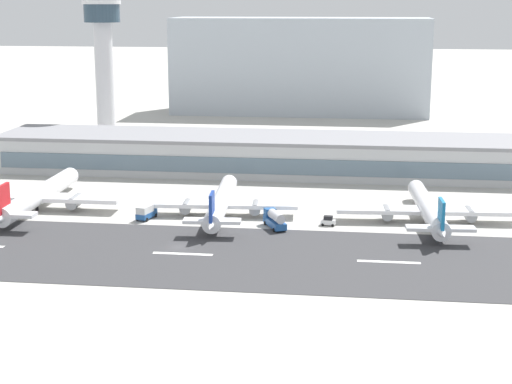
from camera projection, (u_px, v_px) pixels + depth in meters
The scene contains 13 objects.
ground_plane at pixel (179, 248), 163.08m from camera, with size 1400.00×1400.00×0.00m, color #B2AFA8.
runway_strip at pixel (174, 254), 159.05m from camera, with size 800.00×39.43×0.08m, color #38383A.
runway_centreline_dash_4 at pixel (183, 254), 158.82m from camera, with size 12.00×1.20×0.01m, color white.
runway_centreline_dash_5 at pixel (389, 262), 153.91m from camera, with size 12.00×1.20×0.01m, color white.
terminal_building at pixel (258, 154), 233.85m from camera, with size 150.78×26.37×10.72m.
control_tower at pixel (104, 57), 267.73m from camera, with size 12.72×12.72×48.63m.
distant_hotel_block at pixel (300, 66), 353.42m from camera, with size 111.03×30.76×41.35m, color #A8B2BC.
airliner_red_tail_gate_0 at pixel (37, 197), 191.40m from camera, with size 40.31×49.33×10.30m.
airliner_navy_tail_gate_1 at pixel (220, 204), 185.90m from camera, with size 35.98×45.78×9.55m.
airliner_blue_tail_gate_2 at pixel (429, 210), 180.37m from camera, with size 41.28×45.46×9.49m.
service_box_truck_0 at pixel (147, 211), 184.08m from camera, with size 3.89×6.41×3.25m.
service_baggage_tug_1 at pixel (328, 221), 178.87m from camera, with size 3.35×2.17×2.20m.
service_fuel_truck_2 at pixel (275, 219), 176.68m from camera, with size 6.00×8.79×3.95m.
Camera 1 is at (35.19, -152.84, 48.66)m, focal length 56.70 mm.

